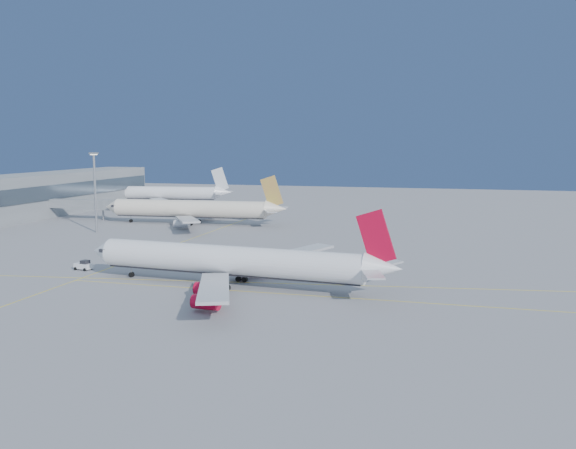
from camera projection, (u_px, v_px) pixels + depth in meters
The scene contains 9 objects.
ground at pixel (295, 277), 125.88m from camera, with size 500.00×500.00×0.00m, color slate.
terminal at pixel (52, 193), 236.18m from camera, with size 18.40×110.00×15.00m.
jet_bridge at pixel (84, 204), 218.36m from camera, with size 23.60×3.60×6.90m.
taxiway_lines at pixel (236, 267), 135.78m from camera, with size 118.86×140.00×0.02m.
airliner_virgin at pixel (235, 261), 117.48m from camera, with size 62.15×55.60×15.33m.
airliner_etihad at pixel (194, 209), 205.61m from camera, with size 61.47×56.70×16.04m.
airliner_third at pixel (163, 193), 270.02m from camera, with size 59.19×54.23×15.88m.
pushback_tug at pixel (84, 265), 132.84m from camera, with size 3.95×2.81×2.06m.
light_mast at pixel (95, 186), 185.85m from camera, with size 2.01×2.01×23.28m.
Camera 1 is at (31.06, -119.53, 26.53)m, focal length 40.00 mm.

